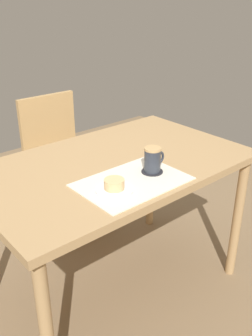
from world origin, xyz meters
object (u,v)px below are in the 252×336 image
at_px(wooden_chair, 60,159).
at_px(coffee_mug, 153,159).
at_px(pastry_plate, 114,190).
at_px(dining_table, 114,177).
at_px(pastry, 114,184).

xyz_separation_m(wooden_chair, coffee_mug, (-0.09, -0.94, 0.34)).
bearing_deg(coffee_mug, pastry_plate, -173.42).
height_order(dining_table, pastry_plate, pastry_plate).
bearing_deg(dining_table, coffee_mug, -74.33).
height_order(pastry_plate, pastry, pastry).
bearing_deg(wooden_chair, coffee_mug, 85.48).
bearing_deg(coffee_mug, pastry, -173.42).
xyz_separation_m(pastry_plate, coffee_mug, (0.23, 0.03, 0.05)).
bearing_deg(coffee_mug, dining_table, 105.67).
bearing_deg(dining_table, pastry, -128.06).
bearing_deg(pastry, coffee_mug, 6.58).
relative_size(dining_table, pastry_plate, 8.43).
xyz_separation_m(wooden_chair, pastry, (-0.32, -0.97, 0.31)).
xyz_separation_m(pastry_plate, pastry, (0.00, 0.00, 0.03)).
xyz_separation_m(wooden_chair, pastry_plate, (-0.32, -0.97, 0.29)).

